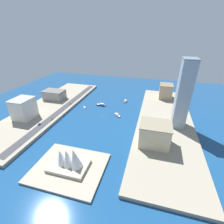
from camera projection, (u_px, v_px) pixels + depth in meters
name	position (u px, v px, depth m)	size (l,w,h in m)	color
ground_plane	(102.00, 115.00, 233.59)	(440.00, 440.00, 0.00)	navy
quay_west	(165.00, 122.00, 211.89)	(70.00, 240.00, 3.56)	#9E937F
quay_east	(50.00, 107.00, 253.67)	(70.00, 240.00, 3.56)	#9E937F
peninsula_point	(69.00, 168.00, 143.06)	(62.54, 51.68, 2.00)	#A89E89
road_strip	(64.00, 108.00, 246.85)	(10.40, 228.00, 0.15)	#38383D
sailboat_small_white	(85.00, 107.00, 255.69)	(6.83, 8.40, 9.76)	white
water_taxi_orange	(125.00, 101.00, 277.32)	(3.07, 13.83, 3.85)	orange
patrol_launch_navy	(101.00, 105.00, 262.94)	(16.13, 4.74, 4.29)	#1E284C
tugboat_red	(117.00, 115.00, 232.08)	(11.83, 11.43, 3.31)	red
tower_tall_glass	(183.00, 95.00, 184.95)	(15.58, 20.69, 81.71)	#8C9EB2
apartment_midrise_tan	(166.00, 91.00, 279.71)	(21.96, 25.84, 24.62)	tan
office_block_beige	(155.00, 134.00, 163.99)	(31.29, 26.51, 24.47)	#C6B793
hotel_broad_white	(24.00, 108.00, 214.10)	(23.87, 27.63, 27.77)	silver
carpark_squat_concrete	(54.00, 95.00, 277.16)	(35.64, 23.30, 15.51)	gray
taxi_yellow_cab	(52.00, 119.00, 215.01)	(2.10, 4.86, 1.66)	black
hatchback_blue	(39.00, 124.00, 202.85)	(2.05, 4.43, 1.73)	black
sedan_silver	(70.00, 104.00, 259.95)	(1.96, 4.94, 1.48)	black
traffic_light_waterfront	(73.00, 102.00, 258.37)	(0.36, 0.36, 6.50)	black
opera_landmark	(69.00, 160.00, 138.74)	(33.94, 23.01, 21.51)	#BCAD93
park_tree_cluster	(160.00, 125.00, 192.90)	(14.62, 12.53, 7.84)	brown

